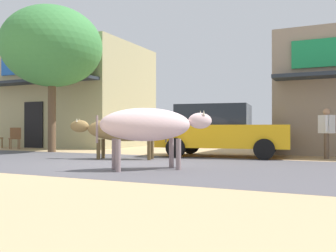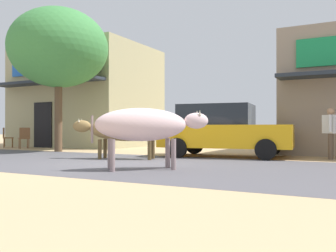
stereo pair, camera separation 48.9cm
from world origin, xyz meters
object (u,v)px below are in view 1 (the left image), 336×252
(roadside_tree, at_px, (52,47))
(cow_far_dark, at_px, (149,125))
(pedestrian_by_shop, at_px, (327,129))
(parked_hatchback_car, at_px, (221,130))
(cafe_chair_by_doorway, at_px, (15,137))
(cow_near_brown, at_px, (123,129))

(roadside_tree, distance_m, cow_far_dark, 7.80)
(roadside_tree, bearing_deg, pedestrian_by_shop, 5.63)
(parked_hatchback_car, relative_size, pedestrian_by_shop, 2.84)
(cafe_chair_by_doorway, bearing_deg, cow_near_brown, -19.58)
(roadside_tree, distance_m, cow_near_brown, 5.49)
(parked_hatchback_car, relative_size, cafe_chair_by_doorway, 4.59)
(cow_far_dark, relative_size, pedestrian_by_shop, 1.50)
(roadside_tree, relative_size, cow_far_dark, 2.47)
(cow_far_dark, relative_size, cafe_chair_by_doorway, 2.42)
(cow_near_brown, bearing_deg, cafe_chair_by_doorway, 160.42)
(cow_near_brown, xyz_separation_m, cow_far_dark, (1.95, -2.07, 0.10))
(cow_far_dark, bearing_deg, roadside_tree, 148.62)
(roadside_tree, distance_m, pedestrian_by_shop, 10.08)
(cow_near_brown, distance_m, cafe_chair_by_doorway, 7.42)
(parked_hatchback_car, distance_m, cow_far_dark, 4.30)
(cow_near_brown, bearing_deg, pedestrian_by_shop, 26.16)
(roadside_tree, relative_size, pedestrian_by_shop, 3.70)
(cow_far_dark, bearing_deg, cow_near_brown, 133.27)
(roadside_tree, xyz_separation_m, cow_near_brown, (4.20, -1.68, -3.11))
(roadside_tree, xyz_separation_m, cow_far_dark, (6.15, -3.75, -3.01))
(cow_near_brown, distance_m, pedestrian_by_shop, 5.95)
(cow_near_brown, xyz_separation_m, pedestrian_by_shop, (5.34, 2.62, 0.00))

